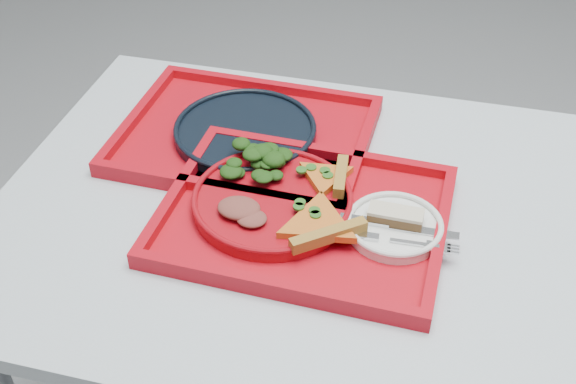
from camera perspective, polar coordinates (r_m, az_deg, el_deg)
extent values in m
cube|color=#B3BFC9|center=(1.19, 14.91, -3.99)|extent=(1.60, 0.80, 0.03)
cylinder|color=gray|center=(1.79, -10.10, -1.93)|extent=(0.05, 0.05, 0.72)
cube|color=#B20915|center=(1.16, 1.26, -2.14)|extent=(0.46, 0.36, 0.01)
cube|color=#B20915|center=(1.34, -3.37, 4.24)|extent=(0.46, 0.36, 0.01)
cylinder|color=#9D0A13|center=(1.17, -1.23, -0.84)|extent=(0.26, 0.26, 0.02)
cylinder|color=white|center=(1.14, 8.40, -2.83)|extent=(0.15, 0.15, 0.01)
cylinder|color=black|center=(1.33, -3.40, 4.73)|extent=(0.26, 0.26, 0.02)
ellipsoid|color=black|center=(1.21, -2.51, 2.59)|extent=(0.09, 0.08, 0.05)
ellipsoid|color=brown|center=(1.13, -3.90, -1.28)|extent=(0.07, 0.06, 0.02)
cube|color=#50341A|center=(1.13, 8.48, -2.02)|extent=(0.09, 0.04, 0.02)
cube|color=beige|center=(1.13, 8.54, -1.57)|extent=(0.09, 0.04, 0.01)
cube|color=silver|center=(1.13, 8.75, -2.68)|extent=(0.19, 0.02, 0.01)
cube|color=silver|center=(1.10, 7.96, -3.73)|extent=(0.19, 0.03, 0.01)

